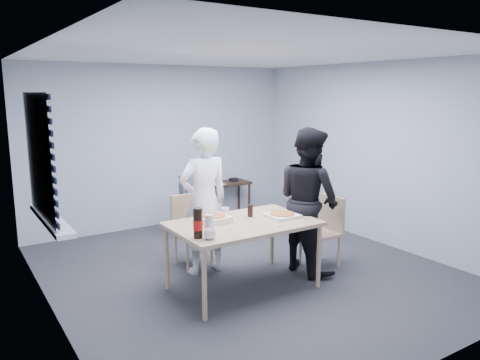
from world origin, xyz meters
TOP-DOWN VIEW (x-y plane):
  - room at (-2.20, 0.40)m, footprint 5.00×5.00m
  - dining_table at (-0.32, -0.41)m, footprint 1.58×1.00m
  - chair_far at (-0.46, 0.62)m, footprint 0.42×0.42m
  - chair_right at (0.94, -0.37)m, footprint 0.42×0.42m
  - person_white at (-0.45, 0.26)m, footprint 0.65×0.42m
  - person_black at (0.65, -0.36)m, footprint 0.47×0.86m
  - side_table at (1.02, 2.28)m, footprint 0.94×0.42m
  - stool at (0.06, 1.64)m, footprint 0.38×0.38m
  - backpack at (0.06, 1.63)m, footprint 0.30×0.22m
  - pizza_box_a at (-0.59, -0.22)m, footprint 0.32×0.32m
  - pizza_box_b at (0.17, -0.47)m, footprint 0.33×0.33m
  - mug_a at (-0.92, -0.73)m, footprint 0.17×0.17m
  - mug_b at (-0.34, -0.05)m, footprint 0.10×0.10m
  - cola_glass at (-0.12, -0.25)m, footprint 0.08×0.08m
  - soda_bottle at (-1.00, -0.64)m, footprint 0.09×0.09m
  - plastic_cups at (-0.85, -0.59)m, footprint 0.11×0.11m
  - rubber_band at (-0.09, -0.77)m, footprint 0.07×0.07m
  - papers at (0.87, 2.27)m, footprint 0.23×0.31m
  - black_box at (1.24, 2.29)m, footprint 0.15×0.11m

SIDE VIEW (x-z plane):
  - stool at x=0.06m, z-range 0.15..0.68m
  - chair_far at x=-0.46m, z-range 0.07..0.96m
  - chair_right at x=0.94m, z-range 0.07..0.96m
  - side_table at x=1.02m, z-range 0.23..0.86m
  - papers at x=0.87m, z-range 0.63..0.63m
  - black_box at x=1.24m, z-range 0.63..0.69m
  - dining_table at x=-0.32m, z-range 0.32..1.09m
  - backpack at x=0.06m, z-range 0.52..0.94m
  - rubber_band at x=-0.09m, z-range 0.77..0.77m
  - pizza_box_b at x=0.17m, z-range 0.77..0.81m
  - pizza_box_a at x=-0.59m, z-range 0.77..0.84m
  - mug_b at x=-0.34m, z-range 0.77..0.86m
  - mug_a at x=-0.92m, z-range 0.77..0.86m
  - cola_glass at x=-0.12m, z-range 0.77..0.91m
  - plastic_cups at x=-0.85m, z-range 0.77..0.97m
  - person_white at x=-0.45m, z-range 0.00..1.77m
  - person_black at x=0.65m, z-range 0.00..1.77m
  - soda_bottle at x=-1.00m, z-range 0.76..1.06m
  - room at x=-2.20m, z-range -1.06..3.94m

